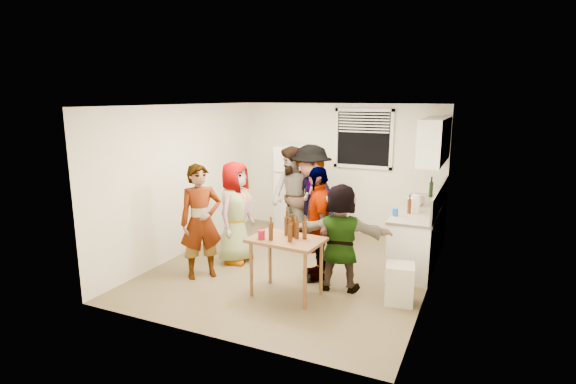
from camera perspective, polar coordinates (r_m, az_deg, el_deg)
The scene contains 23 objects.
room at distance 7.10m, azimuth 0.76°, elevation -9.65°, with size 4.00×4.50×2.50m, color white, non-canonical shape.
window at distance 8.58m, azimuth 9.55°, elevation 6.69°, with size 1.12×0.10×1.06m, color white, non-canonical shape.
refrigerator at distance 8.80m, azimuth 1.20°, elevation 0.40°, with size 0.70×0.70×1.70m, color white.
counter_lower at distance 7.58m, azimuth 16.27°, elevation -5.28°, with size 0.60×2.20×0.86m, color white.
countertop at distance 7.47m, azimuth 16.47°, elevation -1.98°, with size 0.64×2.22×0.04m, color #C1B29D.
backsplash at distance 7.39m, azimuth 18.75°, elevation -0.67°, with size 0.03×2.20×0.36m, color beige.
upper_cabinets at distance 7.47m, azimuth 18.17°, elevation 6.27°, with size 0.34×1.60×0.70m, color white.
kettle at distance 7.54m, azimuth 16.18°, elevation -1.67°, with size 0.25×0.21×0.21m, color silver, non-canonical shape.
paper_towel at distance 7.09m, azimuth 15.88°, elevation -2.50°, with size 0.13×0.13×0.27m, color white.
wine_bottle at distance 8.26m, azimuth 17.64°, elevation -0.58°, with size 0.07×0.07×0.27m, color black.
beer_bottle_counter at distance 7.01m, azimuth 15.10°, elevation -2.64°, with size 0.06×0.06×0.22m, color #47230C.
blue_cup at distance 6.81m, azimuth 13.45°, elevation -2.97°, with size 0.09×0.09×0.11m, color blue.
picture_frame at distance 8.08m, azimuth 18.73°, elevation -0.43°, with size 0.02×0.17×0.14m, color gold.
trash_bin at distance 6.08m, azimuth 13.96°, elevation -11.33°, with size 0.35×0.35×0.52m, color beige.
serving_table at distance 6.21m, azimuth -0.21°, elevation -12.95°, with size 0.95×0.63×0.80m, color brown, non-canonical shape.
beer_bottle_table at distance 6.06m, azimuth -0.17°, elevation -5.49°, with size 0.06×0.06×0.25m, color #47230C.
red_cup at distance 5.91m, azimuth -3.38°, elevation -5.98°, with size 0.09×0.09×0.12m, color #A90C24.
guest_grey at distance 7.44m, azimuth -6.54°, elevation -8.69°, with size 0.80×1.64×0.52m, color gray.
guest_stripe at distance 6.93m, azimuth -10.72°, elevation -10.44°, with size 0.61×1.69×0.40m, color #141933.
guest_back_left at distance 8.12m, azimuth 0.55°, elevation -6.81°, with size 0.87×1.78×0.67m, color brown.
guest_back_right at distance 7.90m, azimuth 2.86°, elevation -7.37°, with size 1.19×1.84×0.68m, color #39393E.
guest_black at distance 6.77m, azimuth 3.71°, elevation -10.80°, with size 0.98×1.66×0.41m, color black.
guest_orange at distance 6.44m, azimuth 6.50°, elevation -12.11°, with size 1.39×1.50×0.44m, color #E26948.
Camera 1 is at (2.63, -6.05, 2.62)m, focal length 28.00 mm.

